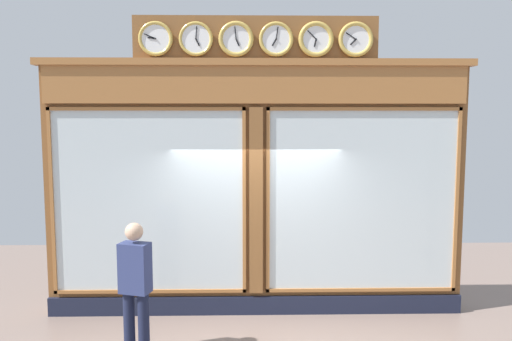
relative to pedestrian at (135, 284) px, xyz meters
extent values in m
cube|color=brown|center=(-1.51, -1.47, 0.92)|extent=(6.22, 0.30, 3.70)
cube|color=#191E33|center=(-1.51, -1.30, -0.79)|extent=(6.22, 0.08, 0.28)
cube|color=#A56936|center=(-1.51, -1.28, 2.50)|extent=(6.10, 0.08, 0.54)
cube|color=#A56936|center=(-1.51, -1.30, 2.82)|extent=(6.35, 0.20, 0.10)
cube|color=silver|center=(-3.09, -1.30, 0.80)|extent=(2.76, 0.02, 2.66)
cube|color=#A56936|center=(-3.09, -1.28, 2.16)|extent=(2.86, 0.04, 0.05)
cube|color=#A56936|center=(-3.09, -1.28, -0.56)|extent=(2.86, 0.04, 0.05)
cube|color=#A56936|center=(-4.49, -1.28, 0.80)|extent=(0.05, 0.04, 2.76)
cube|color=#A56936|center=(-1.68, -1.28, 0.80)|extent=(0.05, 0.04, 2.76)
cube|color=silver|center=(0.07, -1.30, 0.80)|extent=(2.76, 0.02, 2.66)
cube|color=#A56936|center=(0.07, -1.28, 2.16)|extent=(2.86, 0.04, 0.05)
cube|color=#A56936|center=(0.07, -1.28, -0.56)|extent=(2.86, 0.04, 0.05)
cube|color=#A56936|center=(1.48, -1.28, 0.80)|extent=(0.05, 0.04, 2.76)
cube|color=#A56936|center=(-1.33, -1.28, 0.80)|extent=(0.05, 0.04, 2.76)
cube|color=brown|center=(-1.51, -1.29, 0.80)|extent=(0.20, 0.10, 2.76)
cube|color=brown|center=(-1.51, -1.34, 3.14)|extent=(3.53, 0.06, 0.68)
cylinder|color=white|center=(-2.93, -1.26, 3.14)|extent=(0.40, 0.02, 0.40)
torus|color=gold|center=(-2.93, -1.25, 3.14)|extent=(0.50, 0.06, 0.50)
cube|color=black|center=(-2.89, -1.24, 3.10)|extent=(0.09, 0.01, 0.09)
cube|color=black|center=(-2.86, -1.24, 3.19)|extent=(0.15, 0.01, 0.10)
sphere|color=black|center=(-2.93, -1.24, 3.14)|extent=(0.02, 0.02, 0.02)
cylinder|color=white|center=(-2.36, -1.26, 3.14)|extent=(0.40, 0.02, 0.40)
torus|color=gold|center=(-2.36, -1.25, 3.14)|extent=(0.51, 0.07, 0.51)
cube|color=black|center=(-2.35, -1.24, 3.09)|extent=(0.04, 0.01, 0.11)
cube|color=black|center=(-2.30, -1.24, 3.20)|extent=(0.13, 0.01, 0.13)
sphere|color=black|center=(-2.36, -1.24, 3.14)|extent=(0.02, 0.02, 0.02)
cylinder|color=white|center=(-1.79, -1.26, 3.14)|extent=(0.40, 0.02, 0.40)
torus|color=gold|center=(-1.79, -1.25, 3.14)|extent=(0.49, 0.05, 0.49)
cube|color=black|center=(-1.77, -1.24, 3.09)|extent=(0.07, 0.01, 0.10)
cube|color=black|center=(-1.81, -1.24, 3.23)|extent=(0.04, 0.01, 0.17)
sphere|color=black|center=(-1.79, -1.24, 3.14)|extent=(0.02, 0.02, 0.02)
cylinder|color=white|center=(-1.22, -1.26, 3.14)|extent=(0.40, 0.02, 0.40)
torus|color=gold|center=(-1.22, -1.25, 3.14)|extent=(0.50, 0.06, 0.50)
cube|color=black|center=(-1.25, -1.24, 3.09)|extent=(0.06, 0.01, 0.11)
cube|color=black|center=(-1.21, -1.24, 3.23)|extent=(0.03, 0.01, 0.17)
sphere|color=black|center=(-1.22, -1.24, 3.14)|extent=(0.02, 0.02, 0.02)
cylinder|color=white|center=(-0.65, -1.26, 3.14)|extent=(0.40, 0.02, 0.40)
torus|color=gold|center=(-0.65, -1.25, 3.14)|extent=(0.49, 0.05, 0.49)
cube|color=black|center=(-0.68, -1.24, 3.09)|extent=(0.06, 0.01, 0.11)
cube|color=black|center=(-0.66, -1.24, 3.23)|extent=(0.03, 0.01, 0.17)
sphere|color=black|center=(-0.65, -1.24, 3.14)|extent=(0.02, 0.02, 0.02)
cylinder|color=white|center=(-0.08, -1.26, 3.14)|extent=(0.40, 0.02, 0.40)
torus|color=gold|center=(-0.08, -1.25, 3.14)|extent=(0.49, 0.05, 0.49)
cube|color=black|center=(-0.03, -1.24, 3.15)|extent=(0.11, 0.01, 0.03)
cube|color=black|center=(-0.01, -1.24, 3.17)|extent=(0.16, 0.01, 0.08)
sphere|color=black|center=(-0.08, -1.24, 3.14)|extent=(0.02, 0.02, 0.02)
cylinder|color=#191E38|center=(0.10, -0.03, -0.52)|extent=(0.14, 0.14, 0.82)
cylinder|color=#191E38|center=(-0.10, 0.03, -0.52)|extent=(0.14, 0.14, 0.82)
cube|color=navy|center=(0.00, 0.00, 0.20)|extent=(0.41, 0.31, 0.62)
sphere|color=tan|center=(0.00, 0.00, 0.65)|extent=(0.22, 0.22, 0.22)
camera|label=1|loc=(-1.36, 5.88, 2.01)|focal=34.55mm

